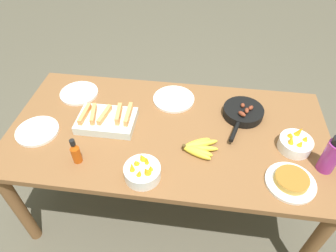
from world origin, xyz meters
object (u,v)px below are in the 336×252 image
object	(u,v)px
empty_plate_near_front	(37,131)
fruit_bowl_mango	(142,171)
fruit_bowl_citrus	(295,143)
hot_sauce_bottle	(76,152)
frittata_plate_center	(291,181)
empty_plate_far_left	(79,93)
water_bottle	(331,155)
empty_plate_far_right	(173,99)
banana_bunch	(198,148)
melon_tray	(107,120)
skillet	(243,113)

from	to	relation	value
empty_plate_near_front	fruit_bowl_mango	world-z (taller)	fruit_bowl_mango
fruit_bowl_citrus	hot_sauce_bottle	bearing A→B (deg)	-167.90
frittata_plate_center	empty_plate_far_left	size ratio (longest dim) A/B	0.99
empty_plate_near_front	water_bottle	size ratio (longest dim) A/B	1.09
empty_plate_far_right	fruit_bowl_mango	xyz separation A→B (m)	(-0.07, -0.60, 0.03)
empty_plate_far_left	fruit_bowl_citrus	xyz separation A→B (m)	(1.28, -0.29, 0.03)
empty_plate_near_front	frittata_plate_center	bearing A→B (deg)	-6.92
empty_plate_near_front	water_bottle	xyz separation A→B (m)	(1.52, -0.05, 0.09)
empty_plate_far_right	water_bottle	world-z (taller)	water_bottle
empty_plate_far_left	water_bottle	size ratio (longest dim) A/B	1.11
fruit_bowl_mango	frittata_plate_center	bearing A→B (deg)	4.35
frittata_plate_center	empty_plate_far_left	world-z (taller)	frittata_plate_center
banana_bunch	melon_tray	xyz separation A→B (m)	(-0.53, 0.13, 0.01)
skillet	fruit_bowl_mango	distance (m)	0.71
empty_plate_far_left	banana_bunch	bearing A→B (deg)	-25.44
water_bottle	hot_sauce_bottle	world-z (taller)	water_bottle
empty_plate_near_front	hot_sauce_bottle	bearing A→B (deg)	-29.21
banana_bunch	water_bottle	distance (m)	0.64
empty_plate_far_left	empty_plate_far_right	world-z (taller)	same
empty_plate_far_left	hot_sauce_bottle	distance (m)	0.56
banana_bunch	skillet	world-z (taller)	skillet
melon_tray	empty_plate_far_right	world-z (taller)	melon_tray
empty_plate_near_front	fruit_bowl_mango	bearing A→B (deg)	-18.69
water_bottle	empty_plate_near_front	bearing A→B (deg)	178.18
empty_plate_far_left	hot_sauce_bottle	world-z (taller)	hot_sauce_bottle
frittata_plate_center	fruit_bowl_citrus	world-z (taller)	fruit_bowl_citrus
frittata_plate_center	water_bottle	distance (m)	0.23
fruit_bowl_citrus	melon_tray	bearing A→B (deg)	177.37
banana_bunch	fruit_bowl_citrus	distance (m)	0.51
banana_bunch	hot_sauce_bottle	bearing A→B (deg)	-165.78
empty_plate_near_front	empty_plate_far_right	bearing A→B (deg)	28.10
fruit_bowl_mango	water_bottle	bearing A→B (deg)	10.76
frittata_plate_center	empty_plate_far_right	distance (m)	0.83
skillet	empty_plate_far_right	distance (m)	0.43
frittata_plate_center	skillet	bearing A→B (deg)	114.57
empty_plate_far_left	hot_sauce_bottle	bearing A→B (deg)	-70.90
fruit_bowl_citrus	water_bottle	world-z (taller)	water_bottle
banana_bunch	skillet	distance (m)	0.39
banana_bunch	water_bottle	xyz separation A→B (m)	(0.63, -0.04, 0.08)
water_bottle	melon_tray	bearing A→B (deg)	171.79
empty_plate_far_right	fruit_bowl_mango	size ratio (longest dim) A/B	1.44
empty_plate_far_left	hot_sauce_bottle	xyz separation A→B (m)	(0.18, -0.52, 0.06)
empty_plate_far_right	empty_plate_far_left	bearing A→B (deg)	-177.77
skillet	water_bottle	distance (m)	0.52
empty_plate_near_front	melon_tray	bearing A→B (deg)	17.83
melon_tray	empty_plate_far_right	distance (m)	0.43
banana_bunch	melon_tray	distance (m)	0.54
hot_sauce_bottle	frittata_plate_center	bearing A→B (deg)	0.10
empty_plate_near_front	fruit_bowl_citrus	size ratio (longest dim) A/B	1.37
melon_tray	empty_plate_far_left	size ratio (longest dim) A/B	1.35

